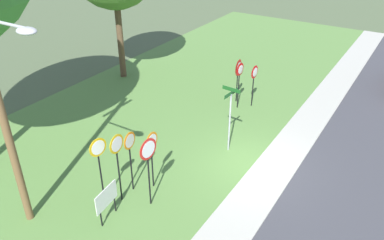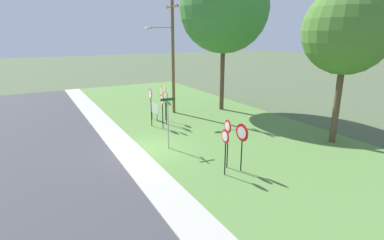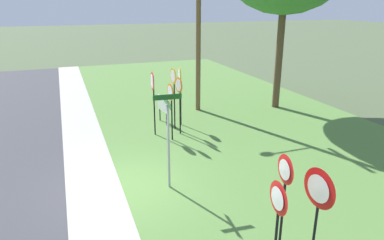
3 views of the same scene
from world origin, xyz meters
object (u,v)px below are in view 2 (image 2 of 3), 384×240
at_px(yield_sign_near_right, 227,133).
at_px(utility_pole, 171,50).
at_px(oak_tree_right, 347,31).
at_px(stop_sign_far_center, 162,97).
at_px(street_name_post, 168,119).
at_px(oak_tree_left, 224,8).
at_px(yield_sign_near_left, 242,136).
at_px(notice_board, 154,109).
at_px(yield_sign_far_left, 225,141).
at_px(stop_sign_near_left, 150,99).
at_px(stop_sign_near_right, 166,101).
at_px(stop_sign_far_right, 162,104).
at_px(stop_sign_far_left, 165,96).

distance_m(yield_sign_near_right, utility_pole, 11.54).
bearing_deg(oak_tree_right, stop_sign_far_center, -139.27).
relative_size(street_name_post, oak_tree_right, 0.33).
xyz_separation_m(stop_sign_far_center, street_name_post, (4.83, -1.69, -0.21)).
bearing_deg(yield_sign_near_right, oak_tree_left, 152.74).
height_order(yield_sign_near_left, notice_board, yield_sign_near_left).
bearing_deg(yield_sign_near_right, yield_sign_near_left, 36.91).
distance_m(yield_sign_near_left, oak_tree_left, 13.75).
relative_size(yield_sign_near_right, yield_sign_far_left, 1.10).
relative_size(stop_sign_far_center, yield_sign_far_left, 1.22).
bearing_deg(yield_sign_far_left, utility_pole, 171.25).
height_order(stop_sign_far_center, utility_pole, utility_pole).
relative_size(stop_sign_near_left, notice_board, 2.14).
xyz_separation_m(stop_sign_far_center, yield_sign_near_left, (9.14, 0.05, -0.21)).
distance_m(stop_sign_near_right, stop_sign_far_right, 0.76).
bearing_deg(stop_sign_far_center, utility_pole, 137.52).
xyz_separation_m(stop_sign_near_left, notice_board, (-1.31, 0.77, -1.12)).
height_order(stop_sign_far_right, yield_sign_near_right, yield_sign_near_right).
relative_size(stop_sign_far_right, oak_tree_right, 0.26).
bearing_deg(stop_sign_far_left, yield_sign_near_left, 7.03).
bearing_deg(yield_sign_near_left, stop_sign_far_center, 176.15).
height_order(stop_sign_far_left, street_name_post, street_name_post).
height_order(yield_sign_near_right, oak_tree_right, oak_tree_right).
xyz_separation_m(stop_sign_far_left, stop_sign_far_right, (1.62, -0.92, -0.22)).
xyz_separation_m(street_name_post, notice_board, (-5.77, 1.46, -0.89)).
height_order(yield_sign_far_left, utility_pole, utility_pole).
xyz_separation_m(stop_sign_far_center, oak_tree_right, (8.56, 7.38, 4.44)).
relative_size(stop_sign_far_center, utility_pole, 0.29).
relative_size(stop_sign_far_center, notice_board, 2.15).
relative_size(stop_sign_far_center, yield_sign_near_right, 1.11).
bearing_deg(yield_sign_near_right, notice_board, -174.92).
bearing_deg(yield_sign_far_left, stop_sign_far_left, 177.05).
bearing_deg(street_name_post, yield_sign_near_left, 27.04).
height_order(yield_sign_near_left, yield_sign_near_right, yield_sign_near_right).
bearing_deg(yield_sign_near_left, stop_sign_near_right, 175.96).
relative_size(stop_sign_near_left, utility_pole, 0.29).
bearing_deg(stop_sign_far_left, street_name_post, -12.70).
bearing_deg(stop_sign_far_right, utility_pole, 143.45).
bearing_deg(stop_sign_far_left, stop_sign_near_right, -10.86).
distance_m(stop_sign_far_left, oak_tree_left, 8.53).
bearing_deg(stop_sign_far_left, oak_tree_right, 46.97).
bearing_deg(stop_sign_far_right, oak_tree_right, 44.36).
distance_m(stop_sign_near_left, oak_tree_right, 12.52).
relative_size(stop_sign_far_left, oak_tree_left, 0.22).
distance_m(stop_sign_far_center, stop_sign_far_right, 1.32).
bearing_deg(utility_pole, notice_board, -56.80).
xyz_separation_m(stop_sign_near_right, utility_pole, (-2.98, 1.85, 3.27)).
bearing_deg(stop_sign_far_left, yield_sign_near_right, 4.53).
xyz_separation_m(stop_sign_far_center, utility_pole, (-2.32, 1.88, 3.07)).
bearing_deg(yield_sign_far_left, stop_sign_near_left, -174.36).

